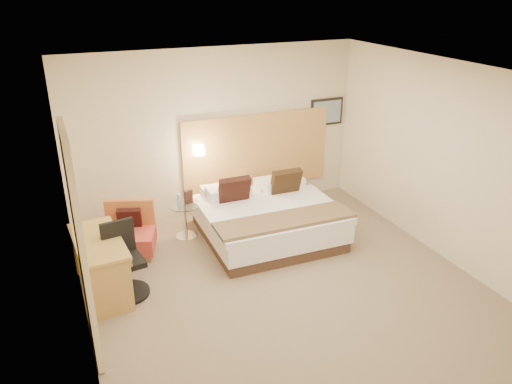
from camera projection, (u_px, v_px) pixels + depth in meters
name	position (u px, v px, depth m)	size (l,w,h in m)	color
floor	(283.00, 286.00, 6.44)	(4.80, 5.00, 0.02)	#796751
ceiling	(289.00, 73.00, 5.36)	(4.80, 5.00, 0.02)	white
wall_back	(216.00, 133.00, 8.02)	(4.80, 0.02, 2.70)	beige
wall_front	(432.00, 308.00, 3.78)	(4.80, 0.02, 2.70)	beige
wall_left	(71.00, 226.00, 5.03)	(0.02, 5.00, 2.70)	beige
wall_right	(445.00, 162.00, 6.77)	(0.02, 5.00, 2.70)	beige
headboard_panel	(257.00, 152.00, 8.40)	(2.60, 0.04, 1.30)	tan
art_frame	(327.00, 112.00, 8.66)	(0.62, 0.03, 0.47)	black
art_canvas	(327.00, 112.00, 8.65)	(0.54, 0.01, 0.39)	gray
lamp_arm	(198.00, 149.00, 7.89)	(0.02, 0.02, 0.12)	silver
lamp_shade	(199.00, 150.00, 7.84)	(0.15, 0.15, 0.15)	#FFEDC6
curtain	(81.00, 247.00, 4.89)	(0.06, 0.90, 2.42)	beige
bottle_a	(179.00, 200.00, 7.34)	(0.06, 0.06, 0.19)	#97CBEA
menu_folder	(188.00, 197.00, 7.43)	(0.13, 0.05, 0.21)	#3C2018
bed	(267.00, 218.00, 7.53)	(1.99, 1.93, 0.95)	#432E21
lounge_chair	(130.00, 234.00, 7.10)	(0.85, 0.80, 0.74)	tan
side_table	(185.00, 219.00, 7.52)	(0.61, 0.61, 0.54)	white
desk	(101.00, 251.00, 6.08)	(0.62, 1.22, 0.74)	tan
desk_chair	(124.00, 266.00, 6.13)	(0.59, 0.59, 0.94)	black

